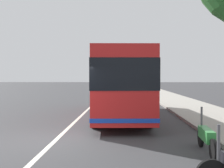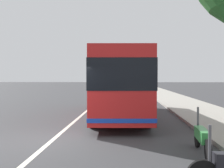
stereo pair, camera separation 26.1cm
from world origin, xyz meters
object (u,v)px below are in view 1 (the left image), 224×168
Objects in this scene: coach_bus at (119,82)px; car_far_distant at (120,86)px; motorcycle_mid_row at (206,137)px; car_ahead_same_lane at (123,87)px.

coach_bus is 31.49m from car_far_distant.
motorcycle_mid_row is at bearing -163.17° from coach_bus.
coach_bus is at bearing 179.41° from car_far_distant.
motorcycle_mid_row is 0.46× the size of car_ahead_same_lane.
motorcycle_mid_row is at bearing -179.75° from car_ahead_same_lane.
car_ahead_same_lane is (23.98, -0.30, -1.15)m from coach_bus.
car_ahead_same_lane is 7.50m from car_far_distant.
coach_bus is at bearing 24.14° from motorcycle_mid_row.
car_ahead_same_lane is at bearing -177.74° from car_far_distant.
car_far_distant is (7.49, 0.39, -0.05)m from car_ahead_same_lane.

